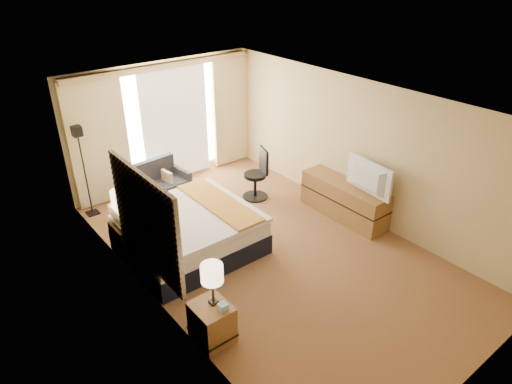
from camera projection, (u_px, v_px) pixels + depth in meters
floor at (270, 250)px, 7.79m from camera, size 4.20×7.00×0.02m
ceiling at (272, 102)px, 6.56m from camera, size 4.20×7.00×0.02m
wall_back at (163, 124)px, 9.58m from camera, size 4.20×0.02×2.60m
wall_front at (487, 301)px, 4.76m from camera, size 4.20×0.02×2.60m
wall_left at (150, 227)px, 6.02m from camera, size 0.02×7.00×2.60m
wall_right at (358, 150)px, 8.33m from camera, size 0.02×7.00×2.60m
headboard at (146, 221)px, 6.19m from camera, size 0.06×1.85×1.50m
nightstand_left at (212, 322)px, 5.90m from camera, size 0.45×0.52×0.55m
nightstand_right at (129, 238)px, 7.63m from camera, size 0.45×0.52×0.55m
media_dresser at (344, 200)px, 8.63m from camera, size 0.50×1.80×0.70m
window at (174, 121)px, 9.69m from camera, size 2.30×0.02×2.30m
curtains at (165, 120)px, 9.45m from camera, size 4.12×0.19×2.56m
bed at (189, 232)px, 7.62m from camera, size 2.07×1.89×1.00m
loveseat at (156, 188)px, 9.23m from camera, size 1.33×0.80×0.79m
floor_lamp at (81, 154)px, 8.27m from camera, size 0.23×0.23×1.79m
desk_chair at (258, 176)px, 9.25m from camera, size 0.52×0.52×1.06m
lamp_left at (212, 274)px, 5.60m from camera, size 0.28×0.28×0.60m
lamp_right at (121, 199)px, 7.20m from camera, size 0.31×0.31×0.66m
tissue_box at (223, 307)px, 5.69m from camera, size 0.11×0.11×0.10m
telephone at (126, 222)px, 7.47m from camera, size 0.21×0.17×0.07m
television at (365, 178)px, 7.99m from camera, size 0.25×1.05×0.60m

